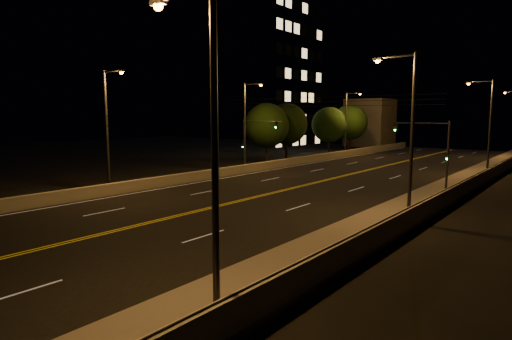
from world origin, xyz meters
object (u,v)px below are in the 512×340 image
Objects in this scene: traffic_signal_left at (252,139)px; tree_0 at (267,126)px; streetlight_0 at (208,139)px; streetlight_2 at (487,122)px; streetlight_6 at (347,120)px; traffic_signal_right at (434,147)px; streetlight_1 at (408,127)px; building_tower at (244,69)px; tree_2 at (329,125)px; streetlight_5 at (247,121)px; tree_3 at (350,122)px; tree_1 at (287,124)px; streetlight_4 at (109,124)px.

tree_0 is at bearing 117.21° from traffic_signal_left.
streetlight_0 is 39.05m from streetlight_2.
streetlight_6 is 31.91m from traffic_signal_right.
streetlight_1 is 56.70m from building_tower.
streetlight_1 is at bearing -55.59° from tree_2.
streetlight_5 is 24.07m from tree_2.
streetlight_5 is 33.72m from building_tower.
streetlight_5 is at bearing -85.33° from tree_3.
streetlight_1 is at bearing -44.98° from tree_1.
streetlight_5 is 24.26m from streetlight_6.
building_tower is at bearing 178.53° from streetlight_6.
streetlight_5 is (0.00, 16.95, 0.00)m from streetlight_4.
streetlight_2 and streetlight_5 have the same top height.
tree_3 reaches higher than traffic_signal_right.
traffic_signal_left is at bearing -83.27° from tree_3.
streetlight_5 is at bearing 178.20° from traffic_signal_right.
tree_2 is (18.08, -0.91, -9.90)m from building_tower.
streetlight_4 is 1.25× the size of tree_0.
tree_0 is (-24.70, 19.63, -0.66)m from streetlight_1.
traffic_signal_left is at bearing -48.94° from building_tower.
building_tower is 3.81× the size of tree_3.
tree_3 is (-23.94, 57.96, -0.51)m from streetlight_0.
building_tower is (-40.87, 25.42, 10.95)m from traffic_signal_right.
traffic_signal_right and traffic_signal_left have the same top height.
streetlight_0 is 1.68× the size of traffic_signal_right.
streetlight_0 is 62.71m from tree_3.
building_tower is (-42.44, 13.48, 9.08)m from streetlight_2.
building_tower is at bearing -163.64° from tree_3.
tree_0 is (-24.70, 35.68, -0.66)m from streetlight_0.
traffic_signal_left is at bearing -149.54° from streetlight_2.
tree_1 is (-4.27, 14.03, -0.57)m from streetlight_5.
streetlight_0 is at bearing -86.68° from traffic_signal_right.
streetlight_4 reaches higher than tree_1.
building_tower reaches higher than tree_3.
traffic_signal_right is 0.19× the size of building_tower.
tree_0 is (17.74, -16.86, -9.73)m from building_tower.
streetlight_5 is 8.60m from tree_0.
streetlight_0 reaches higher than traffic_signal_right.
building_tower is at bearing 136.47° from tree_0.
streetlight_1 is at bearing -60.27° from tree_3.
tree_0 is (-4.40, 8.56, 1.21)m from traffic_signal_left.
streetlight_6 is 6.48m from tree_3.
streetlight_5 is 30.33m from tree_3.
streetlight_2 is 30.51m from tree_3.
streetlight_6 reaches higher than tree_0.
tree_0 is (-3.23, 7.94, -0.66)m from streetlight_5.
streetlight_6 is at bearing 67.36° from tree_1.
tree_0 is at bearing 141.53° from streetlight_1.
tree_1 is at bearing 135.02° from streetlight_1.
tree_2 is (-2.89, 23.88, -0.82)m from streetlight_5.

